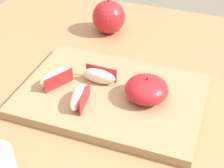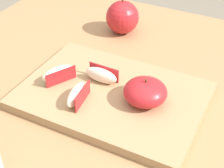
{
  "view_description": "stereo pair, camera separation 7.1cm",
  "coord_description": "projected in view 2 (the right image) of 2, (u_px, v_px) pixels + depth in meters",
  "views": [
    {
      "loc": [
        0.12,
        -0.54,
        1.24
      ],
      "look_at": [
        -0.07,
        -0.01,
        0.82
      ],
      "focal_mm": 56.49,
      "sensor_mm": 36.0,
      "label": 1
    },
    {
      "loc": [
        0.19,
        -0.51,
        1.24
      ],
      "look_at": [
        -0.07,
        -0.01,
        0.82
      ],
      "focal_mm": 56.49,
      "sensor_mm": 36.0,
      "label": 2
    }
  ],
  "objects": [
    {
      "name": "dining_table",
      "position": [
        143.0,
        145.0,
        0.78
      ],
      "size": [
        1.11,
        0.91,
        0.78
      ],
      "color": "#9E754C",
      "rests_on": "ground_plane"
    },
    {
      "name": "apple_half_skin_up",
      "position": [
        145.0,
        92.0,
        0.68
      ],
      "size": [
        0.09,
        0.09,
        0.05
      ],
      "color": "#B21E23",
      "rests_on": "cutting_board"
    },
    {
      "name": "whole_apple_crimson",
      "position": [
        122.0,
        17.0,
        0.93
      ],
      "size": [
        0.09,
        0.09,
        0.1
      ],
      "color": "#B21E23",
      "rests_on": "dining_table"
    },
    {
      "name": "apple_wedge_back",
      "position": [
        77.0,
        95.0,
        0.69
      ],
      "size": [
        0.03,
        0.08,
        0.03
      ],
      "color": "#F4EACC",
      "rests_on": "cutting_board"
    },
    {
      "name": "apple_wedge_left",
      "position": [
        59.0,
        74.0,
        0.74
      ],
      "size": [
        0.06,
        0.08,
        0.03
      ],
      "color": "#F4EACC",
      "rests_on": "cutting_board"
    },
    {
      "name": "cutting_board",
      "position": [
        112.0,
        96.0,
        0.72
      ],
      "size": [
        0.37,
        0.26,
        0.02
      ],
      "color": "#A37F56",
      "rests_on": "dining_table"
    },
    {
      "name": "apple_wedge_near_knife",
      "position": [
        101.0,
        75.0,
        0.74
      ],
      "size": [
        0.07,
        0.03,
        0.03
      ],
      "color": "#F4EACC",
      "rests_on": "cutting_board"
    }
  ]
}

